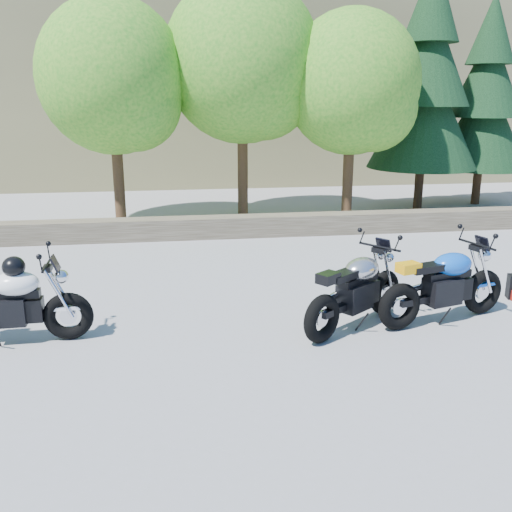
{
  "coord_description": "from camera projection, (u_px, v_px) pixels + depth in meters",
  "views": [
    {
      "loc": [
        -1.11,
        -7.95,
        3.27
      ],
      "look_at": [
        0.2,
        1.0,
        0.75
      ],
      "focal_mm": 40.0,
      "sensor_mm": 36.0,
      "label": 1
    }
  ],
  "objects": [
    {
      "name": "tree_decid_left",
      "position": [
        117.0,
        82.0,
        14.1
      ],
      "size": [
        3.67,
        3.67,
        5.62
      ],
      "color": "#382314",
      "rests_on": "ground"
    },
    {
      "name": "tree_decid_right",
      "position": [
        356.0,
        88.0,
        14.8
      ],
      "size": [
        3.54,
        3.54,
        5.41
      ],
      "color": "#382314",
      "rests_on": "ground"
    },
    {
      "name": "hillside",
      "position": [
        237.0,
        23.0,
        33.7
      ],
      "size": [
        80.0,
        30.0,
        15.0
      ],
      "primitive_type": "cube",
      "color": "#6E6544",
      "rests_on": "ground"
    },
    {
      "name": "conifer_far",
      "position": [
        486.0,
        97.0,
        17.29
      ],
      "size": [
        2.82,
        2.82,
        6.27
      ],
      "color": "#382314",
      "rests_on": "ground"
    },
    {
      "name": "stone_wall",
      "position": [
        221.0,
        227.0,
        13.78
      ],
      "size": [
        22.0,
        0.55,
        0.5
      ],
      "primitive_type": "cube",
      "color": "#4A4231",
      "rests_on": "ground"
    },
    {
      "name": "tree_decid_mid",
      "position": [
        246.0,
        67.0,
        14.83
      ],
      "size": [
        4.08,
        4.08,
        6.24
      ],
      "color": "#382314",
      "rests_on": "ground"
    },
    {
      "name": "white_bike",
      "position": [
        7.0,
        302.0,
        7.71
      ],
      "size": [
        2.23,
        0.71,
        1.23
      ],
      "rotation": [
        0.0,
        0.0,
        0.03
      ],
      "color": "black",
      "rests_on": "ground"
    },
    {
      "name": "ground",
      "position": [
        253.0,
        322.0,
        8.61
      ],
      "size": [
        90.0,
        90.0,
        0.0
      ],
      "primitive_type": "plane",
      "color": "#949499",
      "rests_on": "ground"
    },
    {
      "name": "silver_bike",
      "position": [
        356.0,
        291.0,
        8.29
      ],
      "size": [
        1.9,
        1.49,
        1.13
      ],
      "rotation": [
        0.0,
        0.0,
        0.64
      ],
      "color": "black",
      "rests_on": "ground"
    },
    {
      "name": "blue_bike",
      "position": [
        444.0,
        286.0,
        8.5
      ],
      "size": [
        2.26,
        0.91,
        1.15
      ],
      "rotation": [
        0.0,
        0.0,
        0.28
      ],
      "color": "black",
      "rests_on": "ground"
    },
    {
      "name": "conifer_near",
      "position": [
        427.0,
        83.0,
        16.3
      ],
      "size": [
        3.17,
        3.17,
        7.06
      ],
      "color": "#382314",
      "rests_on": "ground"
    }
  ]
}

